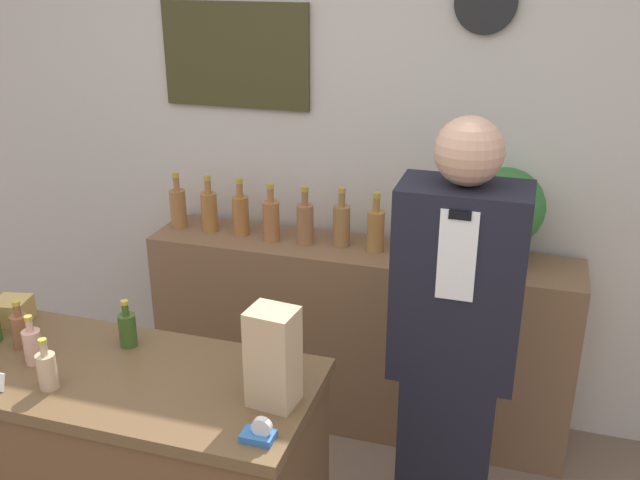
% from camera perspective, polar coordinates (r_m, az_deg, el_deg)
% --- Properties ---
extents(back_wall, '(5.20, 0.09, 2.70)m').
position_cam_1_polar(back_wall, '(3.40, 2.50, 7.74)').
color(back_wall, beige).
rests_on(back_wall, ground_plane).
extents(back_shelf, '(2.00, 0.36, 0.93)m').
position_cam_1_polar(back_shelf, '(3.49, 2.99, -7.72)').
color(back_shelf, brown).
rests_on(back_shelf, ground_plane).
extents(shopkeeper, '(0.43, 0.27, 1.72)m').
position_cam_1_polar(shopkeeper, '(2.62, 10.57, -9.08)').
color(shopkeeper, black).
rests_on(shopkeeper, ground_plane).
extents(potted_plant, '(0.34, 0.34, 0.43)m').
position_cam_1_polar(potted_plant, '(3.15, 14.56, 2.30)').
color(potted_plant, '#4C3D2D').
rests_on(potted_plant, back_shelf).
extents(paper_bag, '(0.15, 0.13, 0.30)m').
position_cam_1_polar(paper_bag, '(2.06, -3.77, -9.35)').
color(paper_bag, tan).
rests_on(paper_bag, display_counter).
extents(tape_dispenser, '(0.09, 0.06, 0.07)m').
position_cam_1_polar(tape_dispenser, '(1.99, -4.87, -15.14)').
color(tape_dispenser, '#2D66A8').
rests_on(tape_dispenser, display_counter).
extents(gift_box, '(0.13, 0.14, 0.09)m').
position_cam_1_polar(gift_box, '(2.76, -23.37, -5.21)').
color(gift_box, tan).
rests_on(gift_box, display_counter).
extents(counter_bottle_2, '(0.06, 0.06, 0.17)m').
position_cam_1_polar(counter_bottle_2, '(2.57, -22.84, -6.61)').
color(counter_bottle_2, brown).
rests_on(counter_bottle_2, display_counter).
extents(counter_bottle_3, '(0.06, 0.06, 0.17)m').
position_cam_1_polar(counter_bottle_3, '(2.46, -21.99, -7.81)').
color(counter_bottle_3, tan).
rests_on(counter_bottle_3, display_counter).
extents(counter_bottle_4, '(0.06, 0.06, 0.17)m').
position_cam_1_polar(counter_bottle_4, '(2.31, -21.00, -9.66)').
color(counter_bottle_4, tan).
rests_on(counter_bottle_4, display_counter).
extents(counter_bottle_5, '(0.06, 0.06, 0.17)m').
position_cam_1_polar(counter_bottle_5, '(2.46, -15.15, -6.87)').
color(counter_bottle_5, '#33501C').
rests_on(counter_bottle_5, display_counter).
extents(shelf_bottle_0, '(0.08, 0.08, 0.28)m').
position_cam_1_polar(shelf_bottle_0, '(3.57, -11.28, 2.61)').
color(shelf_bottle_0, '#9B6736').
rests_on(shelf_bottle_0, back_shelf).
extents(shelf_bottle_1, '(0.08, 0.08, 0.28)m').
position_cam_1_polar(shelf_bottle_1, '(3.50, -8.86, 2.37)').
color(shelf_bottle_1, '#A16932').
rests_on(shelf_bottle_1, back_shelf).
extents(shelf_bottle_2, '(0.08, 0.08, 0.28)m').
position_cam_1_polar(shelf_bottle_2, '(3.43, -6.37, 2.10)').
color(shelf_bottle_2, '#A36632').
rests_on(shelf_bottle_2, back_shelf).
extents(shelf_bottle_3, '(0.08, 0.08, 0.28)m').
position_cam_1_polar(shelf_bottle_3, '(3.35, -3.93, 1.67)').
color(shelf_bottle_3, '#A46739').
rests_on(shelf_bottle_3, back_shelf).
extents(shelf_bottle_4, '(0.08, 0.08, 0.28)m').
position_cam_1_polar(shelf_bottle_4, '(3.30, -1.20, 1.40)').
color(shelf_bottle_4, '#97633E').
rests_on(shelf_bottle_4, back_shelf).
extents(shelf_bottle_5, '(0.08, 0.08, 0.28)m').
position_cam_1_polar(shelf_bottle_5, '(3.28, 1.73, 1.29)').
color(shelf_bottle_5, olive).
rests_on(shelf_bottle_5, back_shelf).
extents(shelf_bottle_6, '(0.08, 0.08, 0.28)m').
position_cam_1_polar(shelf_bottle_6, '(3.23, 4.48, 0.84)').
color(shelf_bottle_6, '#A57137').
rests_on(shelf_bottle_6, back_shelf).
extents(shelf_bottle_7, '(0.08, 0.08, 0.28)m').
position_cam_1_polar(shelf_bottle_7, '(3.20, 7.41, 0.57)').
color(shelf_bottle_7, '#9C6632').
rests_on(shelf_bottle_7, back_shelf).
extents(shelf_bottle_8, '(0.08, 0.08, 0.28)m').
position_cam_1_polar(shelf_bottle_8, '(3.17, 10.32, 0.15)').
color(shelf_bottle_8, olive).
rests_on(shelf_bottle_8, back_shelf).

